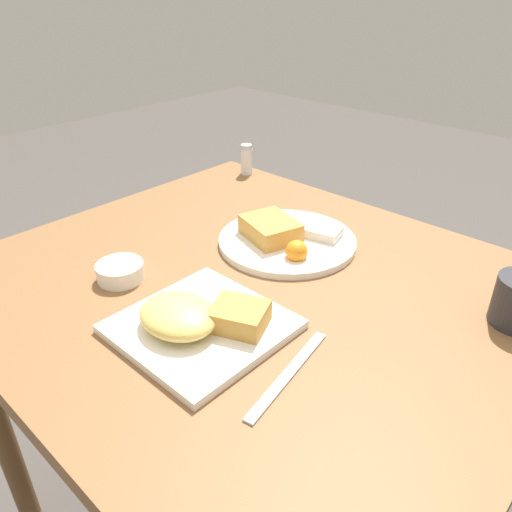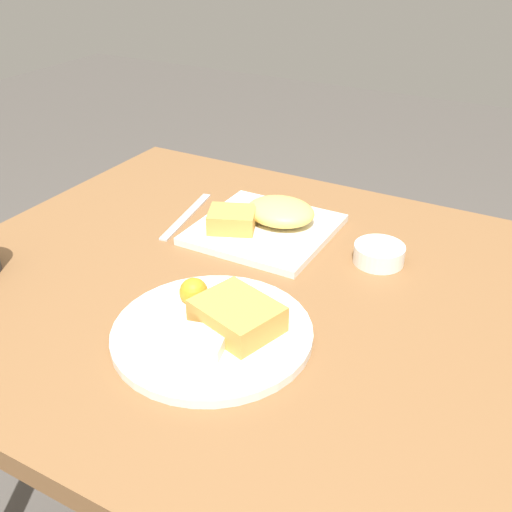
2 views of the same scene
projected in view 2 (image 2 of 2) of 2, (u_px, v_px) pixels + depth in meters
The scene contains 5 objects.
dining_table at pixel (239, 320), 1.03m from camera, with size 1.02×0.89×0.75m.
plate_square_near at pixel (266, 221), 1.12m from camera, with size 0.24×0.24×0.06m.
plate_oval_far at pixel (214, 327), 0.85m from camera, with size 0.29×0.29×0.05m.
sauce_ramekin at pixel (379, 253), 1.03m from camera, with size 0.09×0.09×0.03m.
butter_knife at pixel (187, 216), 1.19m from camera, with size 0.05×0.21×0.00m.
Camera 2 is at (-0.43, 0.72, 1.28)m, focal length 42.00 mm.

